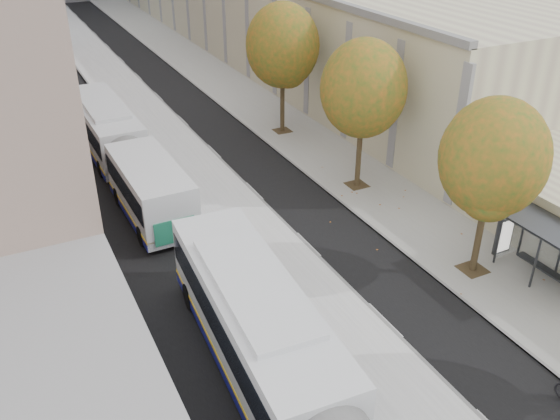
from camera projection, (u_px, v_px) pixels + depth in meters
bus_platform at (156, 129)px, 39.54m from camera, size 4.25×150.00×0.15m
sidewalk at (264, 112)px, 42.69m from camera, size 4.75×150.00×0.08m
bus_shelter at (557, 238)px, 23.47m from camera, size 1.90×4.40×2.53m
tree_c at (494, 158)px, 22.76m from camera, size 4.20×4.20×7.28m
tree_d at (363, 89)px, 29.69m from camera, size 4.40×4.40×7.60m
tree_e at (283, 46)px, 36.62m from camera, size 4.60×4.60×7.92m
bus_near at (310, 415)px, 16.28m from camera, size 3.92×19.13×3.17m
bus_far at (122, 150)px, 32.62m from camera, size 2.88×17.67×2.94m
distant_car at (49, 45)px, 57.95m from camera, size 2.09×3.68×1.18m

